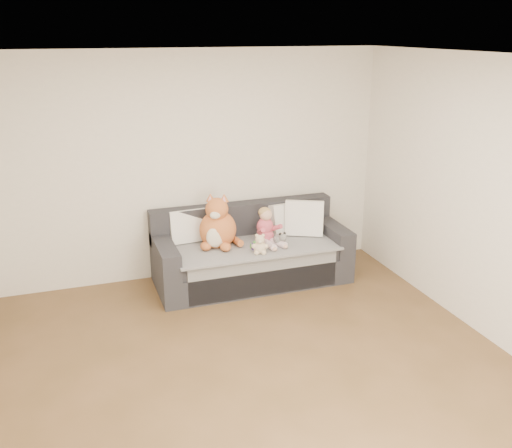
# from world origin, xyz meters

# --- Properties ---
(room_shell) EXTENTS (5.00, 5.00, 5.00)m
(room_shell) POSITION_xyz_m (0.00, 0.42, 1.30)
(room_shell) COLOR brown
(room_shell) RESTS_ON ground
(sofa) EXTENTS (2.20, 0.94, 0.85)m
(sofa) POSITION_xyz_m (0.55, 2.06, 0.31)
(sofa) COLOR #232328
(sofa) RESTS_ON ground
(cushion_left) EXTENTS (0.42, 0.21, 0.39)m
(cushion_left) POSITION_xyz_m (-0.13, 2.31, 0.66)
(cushion_left) COLOR white
(cushion_left) RESTS_ON sofa
(cushion_right_back) EXTENTS (0.42, 0.27, 0.37)m
(cushion_right_back) POSITION_xyz_m (1.05, 2.24, 0.65)
(cushion_right_back) COLOR white
(cushion_right_back) RESTS_ON sofa
(cushion_right_front) EXTENTS (0.49, 0.38, 0.43)m
(cushion_right_front) POSITION_xyz_m (1.22, 2.09, 0.68)
(cushion_right_front) COLOR white
(cushion_right_front) RESTS_ON sofa
(toddler) EXTENTS (0.29, 0.43, 0.42)m
(toddler) POSITION_xyz_m (0.71, 1.97, 0.65)
(toddler) COLOR #D0496F
(toddler) RESTS_ON sofa
(plush_cat) EXTENTS (0.48, 0.45, 0.64)m
(plush_cat) POSITION_xyz_m (0.16, 2.05, 0.70)
(plush_cat) COLOR #AD5726
(plush_cat) RESTS_ON sofa
(teddy_bear) EXTENTS (0.18, 0.14, 0.23)m
(teddy_bear) POSITION_xyz_m (0.53, 1.68, 0.56)
(teddy_bear) COLOR beige
(teddy_bear) RESTS_ON sofa
(plush_cow) EXTENTS (0.14, 0.22, 0.17)m
(plush_cow) POSITION_xyz_m (0.82, 1.85, 0.54)
(plush_cow) COLOR white
(plush_cow) RESTS_ON sofa
(sippy_cup) EXTENTS (0.10, 0.07, 0.11)m
(sippy_cup) POSITION_xyz_m (0.51, 1.81, 0.53)
(sippy_cup) COLOR #523592
(sippy_cup) RESTS_ON sofa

